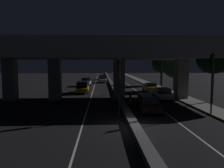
% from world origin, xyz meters
% --- Properties ---
extents(ground_plane, '(200.00, 200.00, 0.00)m').
position_xyz_m(ground_plane, '(0.00, 0.00, 0.00)').
color(ground_plane, black).
extents(lane_line_left_inner, '(0.12, 126.00, 0.00)m').
position_xyz_m(lane_line_left_inner, '(-3.78, 35.00, 0.00)').
color(lane_line_left_inner, beige).
rests_on(lane_line_left_inner, ground_plane).
extents(lane_line_right_inner, '(0.12, 126.00, 0.00)m').
position_xyz_m(lane_line_right_inner, '(3.78, 35.00, 0.00)').
color(lane_line_right_inner, beige).
rests_on(lane_line_right_inner, ground_plane).
extents(median_divider, '(0.69, 126.00, 0.42)m').
position_xyz_m(median_divider, '(0.00, 35.00, 0.21)').
color(median_divider, '#4C4C51').
rests_on(median_divider, ground_plane).
extents(sidewalk_right, '(2.47, 126.00, 0.14)m').
position_xyz_m(sidewalk_right, '(8.74, 28.00, 0.07)').
color(sidewalk_right, slate).
rests_on(sidewalk_right, ground_plane).
extents(elevated_overpass, '(31.65, 11.85, 8.34)m').
position_xyz_m(elevated_overpass, '(-0.20, 13.22, 6.16)').
color(elevated_overpass, gray).
rests_on(elevated_overpass, ground_plane).
extents(traffic_light_left_of_median, '(0.30, 0.49, 5.11)m').
position_xyz_m(traffic_light_left_of_median, '(-0.75, 3.81, 3.48)').
color(traffic_light_left_of_median, black).
rests_on(traffic_light_left_of_median, ground_plane).
extents(traffic_light_right_of_median, '(0.30, 0.49, 5.70)m').
position_xyz_m(traffic_light_right_of_median, '(7.61, 3.81, 3.86)').
color(traffic_light_right_of_median, black).
rests_on(traffic_light_right_of_median, ground_plane).
extents(street_lamp, '(2.85, 0.32, 8.66)m').
position_xyz_m(street_lamp, '(7.64, 21.39, 5.13)').
color(street_lamp, '#2D2D30').
rests_on(street_lamp, ground_plane).
extents(car_black_lead, '(2.02, 4.64, 1.65)m').
position_xyz_m(car_black_lead, '(2.19, 5.53, 0.88)').
color(car_black_lead, black).
rests_on(car_black_lead, ground_plane).
extents(car_silver_second, '(2.11, 4.51, 1.53)m').
position_xyz_m(car_silver_second, '(5.67, 12.67, 0.79)').
color(car_silver_second, gray).
rests_on(car_silver_second, ground_plane).
extents(car_taxi_yellow_third, '(1.93, 4.42, 1.56)m').
position_xyz_m(car_taxi_yellow_third, '(5.68, 19.78, 0.81)').
color(car_taxi_yellow_third, gold).
rests_on(car_taxi_yellow_third, ground_plane).
extents(car_taxi_yellow_lead_oncoming, '(2.07, 4.50, 1.90)m').
position_xyz_m(car_taxi_yellow_lead_oncoming, '(-5.33, 19.87, 0.99)').
color(car_taxi_yellow_lead_oncoming, gold).
rests_on(car_taxi_yellow_lead_oncoming, ground_plane).
extents(car_white_second_oncoming, '(2.06, 4.37, 1.76)m').
position_xyz_m(car_white_second_oncoming, '(-5.52, 31.20, 0.94)').
color(car_white_second_oncoming, silver).
rests_on(car_white_second_oncoming, ground_plane).
extents(car_white_third_oncoming, '(2.10, 4.17, 1.34)m').
position_xyz_m(car_white_third_oncoming, '(-1.82, 39.86, 0.71)').
color(car_white_third_oncoming, silver).
rests_on(car_white_third_oncoming, ground_plane).
extents(car_black_fourth_oncoming, '(2.07, 4.33, 1.42)m').
position_xyz_m(car_black_fourth_oncoming, '(-1.97, 50.25, 0.75)').
color(car_black_fourth_oncoming, black).
rests_on(car_black_fourth_oncoming, ground_plane).
extents(motorcycle_red_filtering_near, '(0.34, 1.97, 1.37)m').
position_xyz_m(motorcycle_red_filtering_near, '(0.81, 7.92, 0.59)').
color(motorcycle_red_filtering_near, black).
rests_on(motorcycle_red_filtering_near, ground_plane).
extents(motorcycle_white_filtering_mid, '(0.34, 1.94, 1.47)m').
position_xyz_m(motorcycle_white_filtering_mid, '(0.72, 14.63, 0.62)').
color(motorcycle_white_filtering_mid, black).
rests_on(motorcycle_white_filtering_mid, ground_plane).
extents(pedestrian_on_sidewalk, '(0.37, 0.37, 1.76)m').
position_xyz_m(pedestrian_on_sidewalk, '(8.94, 13.69, 1.02)').
color(pedestrian_on_sidewalk, black).
rests_on(pedestrian_on_sidewalk, sidewalk_right).
extents(roadside_tree_kerbside_near, '(3.96, 3.96, 7.44)m').
position_xyz_m(roadside_tree_kerbside_near, '(10.79, 9.72, 5.44)').
color(roadside_tree_kerbside_near, '#38281C').
rests_on(roadside_tree_kerbside_near, ground_plane).
extents(roadside_tree_kerbside_mid, '(4.37, 4.37, 6.56)m').
position_xyz_m(roadside_tree_kerbside_mid, '(10.81, 23.30, 4.37)').
color(roadside_tree_kerbside_mid, '#2D2116').
rests_on(roadside_tree_kerbside_mid, ground_plane).
extents(roadside_tree_kerbside_far, '(4.09, 4.09, 6.89)m').
position_xyz_m(roadside_tree_kerbside_far, '(11.00, 32.64, 4.83)').
color(roadside_tree_kerbside_far, '#38281C').
rests_on(roadside_tree_kerbside_far, ground_plane).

